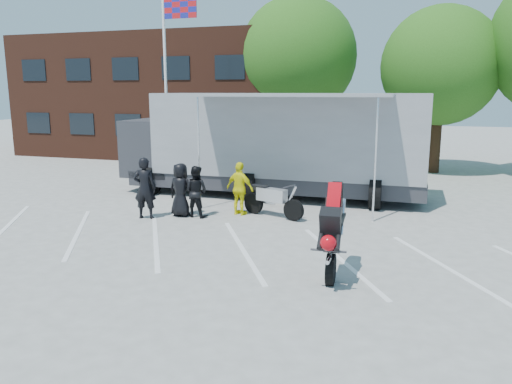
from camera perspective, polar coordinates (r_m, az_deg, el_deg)
The scene contains 13 objects.
ground at distance 11.57m, azimuth -4.17°, elevation -7.87°, with size 100.00×100.00×0.00m, color #ACACA6.
parking_bay_lines at distance 12.45m, azimuth -2.44°, elevation -6.41°, with size 18.00×5.00×0.01m, color white.
office_building at distance 31.46m, azimuth -9.03°, elevation 10.72°, with size 18.00×8.00×7.00m, color #4D2619.
flagpole at distance 22.66m, azimuth -9.76°, elevation 14.40°, with size 1.61×0.12×8.00m.
tree_left at distance 26.87m, azimuth 4.76°, elevation 15.13°, with size 6.12×6.12×8.64m.
tree_mid at distance 25.15m, azimuth 20.36°, elevation 13.31°, with size 5.44×5.44×7.68m.
transporter_truck at distance 18.60m, azimuth 2.10°, elevation -0.41°, with size 11.79×5.68×3.75m, color #93959B, non-canonical shape.
parked_motorcycle at distance 15.46m, azimuth 1.96°, elevation -2.87°, with size 0.73×2.20×1.15m, color silver, non-canonical shape.
stunt_bike_rider at distance 11.01m, azimuth 8.89°, elevation -8.99°, with size 0.88×1.87×2.20m, color black, non-canonical shape.
spectator_leather_a at distance 15.57m, azimuth -8.60°, elevation 0.25°, with size 0.81×0.53×1.66m, color black.
spectator_leather_b at distance 15.47m, azimuth -12.59°, elevation 0.44°, with size 0.69×0.45×1.88m, color black.
spectator_leather_c at distance 15.44m, azimuth -6.90°, elevation 0.07°, with size 0.77×0.60×1.59m, color black.
spectator_hivis at distance 15.57m, azimuth -1.85°, elevation 0.38°, with size 0.98×0.41×1.67m, color #FFF80D.
Camera 1 is at (4.12, -10.11, 3.82)m, focal length 35.00 mm.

